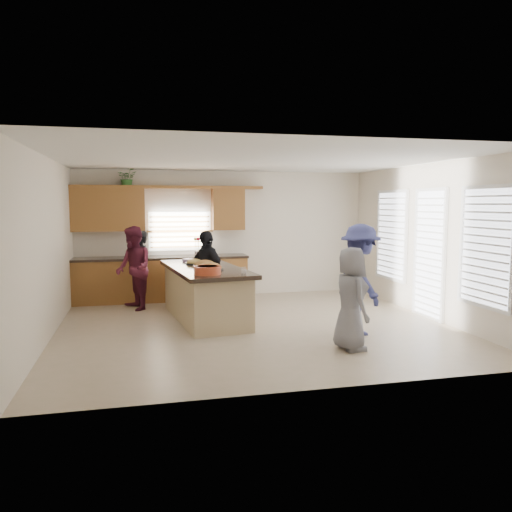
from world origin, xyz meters
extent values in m
plane|color=#BEA68D|center=(0.00, 0.00, 0.00)|extent=(6.50, 6.50, 0.00)
cube|color=silver|center=(0.00, 3.00, 1.40)|extent=(6.50, 0.02, 2.80)
cube|color=silver|center=(0.00, -3.00, 1.40)|extent=(6.50, 0.02, 2.80)
cube|color=silver|center=(-3.25, 0.00, 1.40)|extent=(0.02, 6.00, 2.80)
cube|color=silver|center=(3.25, 0.00, 1.40)|extent=(0.02, 6.00, 2.80)
cube|color=white|center=(0.00, 0.00, 2.80)|extent=(6.50, 6.00, 0.02)
cube|color=brown|center=(-1.43, 2.69, 0.45)|extent=(3.65, 0.62, 0.90)
cube|color=black|center=(-1.43, 2.69, 0.93)|extent=(3.70, 0.65, 0.05)
cube|color=brown|center=(-2.50, 2.82, 1.95)|extent=(1.50, 0.36, 0.90)
cube|color=brown|center=(0.05, 2.82, 1.95)|extent=(0.70, 0.36, 0.90)
cube|color=brown|center=(-1.23, 2.82, 2.43)|extent=(4.05, 0.40, 0.06)
cube|color=brown|center=(-1.00, 2.96, 1.48)|extent=(1.35, 0.08, 0.85)
cube|color=white|center=(3.22, 1.30, 1.42)|extent=(0.06, 1.10, 1.75)
cube|color=white|center=(3.22, -0.10, 1.17)|extent=(0.06, 0.85, 2.25)
cube|color=white|center=(3.22, -1.60, 1.42)|extent=(0.06, 1.10, 1.75)
cube|color=tan|center=(-0.75, 0.72, 0.44)|extent=(1.30, 2.60, 0.88)
cube|color=black|center=(-0.75, 0.72, 0.92)|extent=(1.48, 2.82, 0.07)
cube|color=black|center=(-0.75, 0.72, 0.04)|extent=(1.21, 2.52, 0.08)
cylinder|color=black|center=(-0.73, 0.32, 0.96)|extent=(0.49, 0.49, 0.02)
ellipsoid|color=#A37233|center=(-0.73, 0.32, 0.98)|extent=(0.44, 0.44, 0.20)
cylinder|color=black|center=(-0.74, 0.84, 0.96)|extent=(0.42, 0.42, 0.02)
ellipsoid|color=#A37233|center=(-0.74, 0.84, 0.98)|extent=(0.37, 0.37, 0.17)
cylinder|color=black|center=(-0.88, 1.19, 0.96)|extent=(0.35, 0.35, 0.02)
ellipsoid|color=tan|center=(-0.88, 1.19, 0.98)|extent=(0.31, 0.31, 0.14)
cylinder|color=#C04323|center=(-0.83, -0.24, 1.02)|extent=(0.43, 0.43, 0.14)
cylinder|color=beige|center=(-0.83, -0.24, 1.07)|extent=(0.35, 0.35, 0.04)
cylinder|color=white|center=(-0.24, -0.26, 1.00)|extent=(0.09, 0.09, 0.10)
cylinder|color=#C399DF|center=(-0.96, 1.65, 0.98)|extent=(0.23, 0.23, 0.05)
cylinder|color=silver|center=(-0.74, 1.98, 1.04)|extent=(0.11, 0.11, 0.17)
imported|color=#326F2C|center=(-2.09, 2.82, 2.62)|extent=(0.40, 0.35, 0.43)
imported|color=black|center=(-1.87, 2.60, 0.75)|extent=(0.38, 0.56, 1.51)
imported|color=#581A2C|center=(-2.00, 1.82, 0.82)|extent=(0.85, 0.96, 1.65)
imported|color=black|center=(-0.66, 1.17, 0.79)|extent=(0.80, 0.99, 1.58)
imported|color=navy|center=(1.52, -0.85, 0.88)|extent=(0.71, 1.17, 1.76)
imported|color=slate|center=(1.02, -1.63, 0.73)|extent=(0.49, 0.73, 1.47)
camera|label=1|loc=(-1.89, -8.11, 2.08)|focal=35.00mm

